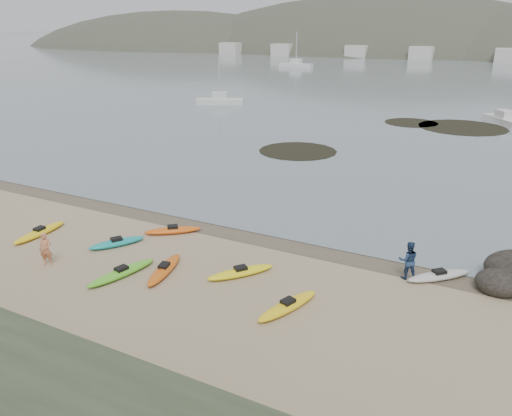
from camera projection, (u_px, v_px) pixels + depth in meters
The scene contains 9 objects.
ground at pixel (256, 234), 27.37m from camera, with size 600.00×600.00×0.00m, color tan.
wet_sand at pixel (253, 235), 27.12m from camera, with size 60.00×60.00×0.00m, color brown.
water at pixel (505, 44), 276.83m from camera, with size 1200.00×1200.00×0.00m, color slate.
kayaks at pixel (190, 261), 23.87m from camera, with size 21.88×9.56×0.34m.
person_west at pixel (46, 249), 23.56m from camera, with size 0.60×0.39×1.64m, color #D28054.
person_east at pixel (408, 260), 22.29m from camera, with size 0.87×0.68×1.79m, color navy.
kelp_mats at pixel (411, 132), 52.66m from camera, with size 20.10×26.57×0.04m.
moored_boats at pixel (476, 84), 90.19m from camera, with size 103.58×70.43×1.22m.
far_town at pixel (505, 55), 144.65m from camera, with size 199.00×5.00×4.00m.
Camera 1 is at (11.61, -22.33, 10.86)m, focal length 35.00 mm.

